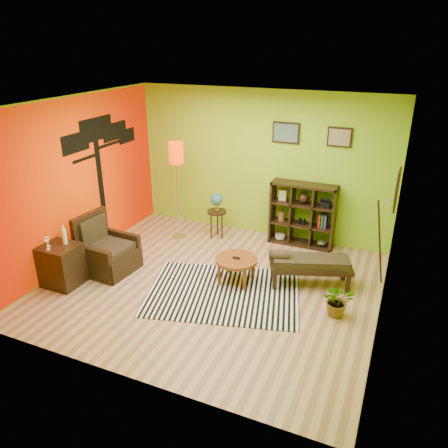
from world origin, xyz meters
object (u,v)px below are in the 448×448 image
at_px(side_cabinet, 62,265).
at_px(armchair, 106,254).
at_px(floor_lamp, 176,162).
at_px(bench, 309,264).
at_px(globe_table, 217,205).
at_px(cube_shelf, 303,215).
at_px(coffee_table, 236,262).
at_px(potted_plant, 337,303).

bearing_deg(side_cabinet, armchair, 62.61).
relative_size(floor_lamp, bench, 1.40).
xyz_separation_m(side_cabinet, globe_table, (1.52, 2.58, 0.35)).
xyz_separation_m(globe_table, bench, (2.05, -1.06, -0.31)).
bearing_deg(cube_shelf, coffee_table, -109.32).
distance_m(side_cabinet, globe_table, 3.01).
bearing_deg(globe_table, potted_plant, -33.08).
distance_m(floor_lamp, globe_table, 1.12).
height_order(globe_table, cube_shelf, cube_shelf).
distance_m(side_cabinet, cube_shelf, 4.29).
height_order(armchair, globe_table, armchair).
xyz_separation_m(floor_lamp, globe_table, (0.67, 0.31, -0.84)).
relative_size(coffee_table, armchair, 0.69).
height_order(floor_lamp, potted_plant, floor_lamp).
bearing_deg(potted_plant, armchair, -176.99).
relative_size(coffee_table, globe_table, 0.74).
xyz_separation_m(coffee_table, floor_lamp, (-1.64, 1.11, 1.18)).
distance_m(floor_lamp, bench, 3.05).
xyz_separation_m(side_cabinet, cube_shelf, (3.11, 2.93, 0.26)).
height_order(armchair, bench, armchair).
relative_size(coffee_table, bench, 0.50).
bearing_deg(globe_table, floor_lamp, -155.16).
height_order(coffee_table, floor_lamp, floor_lamp).
xyz_separation_m(armchair, bench, (3.22, 0.85, 0.08)).
height_order(coffee_table, globe_table, globe_table).
bearing_deg(armchair, cube_shelf, 39.32).
bearing_deg(cube_shelf, floor_lamp, -163.67).
bearing_deg(side_cabinet, globe_table, 59.55).
bearing_deg(bench, side_cabinet, -156.98).
bearing_deg(armchair, bench, 14.79).
bearing_deg(cube_shelf, potted_plant, -63.47).
height_order(globe_table, potted_plant, globe_table).
bearing_deg(potted_plant, cube_shelf, 116.53).
height_order(globe_table, bench, globe_table).
xyz_separation_m(globe_table, cube_shelf, (1.60, 0.35, -0.09)).
relative_size(armchair, bench, 0.72).
xyz_separation_m(coffee_table, side_cabinet, (-2.49, -1.16, -0.01)).
bearing_deg(floor_lamp, armchair, -107.45).
distance_m(armchair, cube_shelf, 3.59).
height_order(armchair, potted_plant, armchair).
height_order(armchair, side_cabinet, side_cabinet).
bearing_deg(potted_plant, bench, 131.69).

